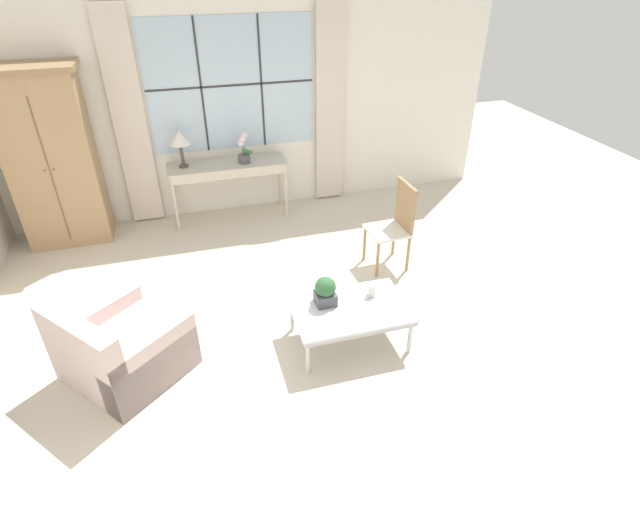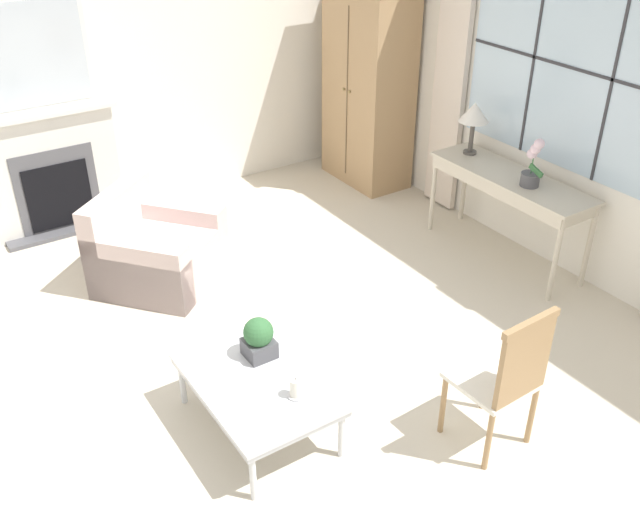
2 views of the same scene
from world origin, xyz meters
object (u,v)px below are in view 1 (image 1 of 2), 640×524
(potted_orchid, at_px, (244,150))
(potted_plant_small, at_px, (325,291))
(table_lamp, at_px, (180,139))
(side_chair_wooden, at_px, (396,221))
(armoire, at_px, (52,159))
(armchair_upholstered, at_px, (122,349))
(coffee_table, at_px, (350,311))
(console_table, at_px, (228,169))
(pillar_candle, at_px, (372,290))

(potted_orchid, height_order, potted_plant_small, potted_orchid)
(table_lamp, height_order, side_chair_wooden, table_lamp)
(potted_plant_small, bearing_deg, armoire, 133.05)
(table_lamp, bearing_deg, potted_orchid, -5.18)
(armchair_upholstered, xyz_separation_m, coffee_table, (2.03, -0.15, 0.08))
(armchair_upholstered, relative_size, side_chair_wooden, 1.23)
(armoire, height_order, armchair_upholstered, armoire)
(armchair_upholstered, height_order, potted_plant_small, armchair_upholstered)
(side_chair_wooden, xyz_separation_m, coffee_table, (-0.95, -1.15, -0.22))
(armoire, distance_m, potted_orchid, 2.27)
(armoire, height_order, potted_orchid, armoire)
(armoire, distance_m, console_table, 2.07)
(table_lamp, relative_size, coffee_table, 0.44)
(console_table, distance_m, pillar_candle, 2.94)
(console_table, bearing_deg, potted_orchid, -8.46)
(coffee_table, xyz_separation_m, potted_plant_small, (-0.20, 0.13, 0.18))
(armoire, height_order, potted_plant_small, armoire)
(armchair_upholstered, height_order, coffee_table, armchair_upholstered)
(side_chair_wooden, bearing_deg, armchair_upholstered, -161.41)
(table_lamp, bearing_deg, armoire, -177.96)
(potted_orchid, bearing_deg, potted_plant_small, -83.82)
(armoire, bearing_deg, side_chair_wooden, -24.94)
(armoire, relative_size, side_chair_wooden, 2.10)
(armoire, relative_size, coffee_table, 1.99)
(side_chair_wooden, bearing_deg, potted_orchid, 130.15)
(coffee_table, bearing_deg, armoire, 133.84)
(console_table, height_order, side_chair_wooden, side_chair_wooden)
(console_table, xyz_separation_m, armchair_upholstered, (-1.31, -2.74, -0.43))
(armoire, xyz_separation_m, pillar_candle, (3.02, -2.75, -0.62))
(pillar_candle, bearing_deg, side_chair_wooden, 56.30)
(pillar_candle, bearing_deg, coffee_table, -154.43)
(armoire, height_order, pillar_candle, armoire)
(side_chair_wooden, relative_size, coffee_table, 0.95)
(console_table, xyz_separation_m, coffee_table, (0.72, -2.89, -0.35))
(console_table, xyz_separation_m, side_chair_wooden, (1.66, -1.74, -0.13))
(pillar_candle, bearing_deg, table_lamp, 118.70)
(side_chair_wooden, bearing_deg, table_lamp, 141.32)
(table_lamp, xyz_separation_m, armchair_upholstered, (-0.75, -2.78, -0.89))
(potted_plant_small, bearing_deg, console_table, 100.70)
(potted_orchid, bearing_deg, armoire, 179.55)
(console_table, bearing_deg, armchair_upholstered, -115.53)
(armoire, bearing_deg, potted_orchid, -0.45)
(armchair_upholstered, xyz_separation_m, pillar_candle, (2.29, -0.03, 0.18))
(table_lamp, relative_size, side_chair_wooden, 0.47)
(potted_orchid, bearing_deg, table_lamp, 174.82)
(armoire, height_order, side_chair_wooden, armoire)
(table_lamp, xyz_separation_m, potted_orchid, (0.78, -0.07, -0.21))
(table_lamp, distance_m, potted_plant_small, 3.06)
(console_table, bearing_deg, potted_plant_small, -79.30)
(side_chair_wooden, bearing_deg, pillar_candle, -123.70)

